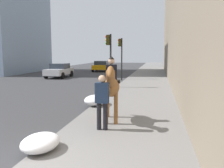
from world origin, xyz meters
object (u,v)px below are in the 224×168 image
mounted_horse_near (111,86)px  car_mid_lane (59,70)px  pedestrian_greeting (102,99)px  car_near_lane (101,66)px  traffic_light_far_curb (121,52)px  traffic_light_near_curb (109,52)px

mounted_horse_near → car_mid_lane: mounted_horse_near is taller
mounted_horse_near → pedestrian_greeting: size_ratio=1.33×
pedestrian_greeting → car_near_lane: size_ratio=0.44×
pedestrian_greeting → car_mid_lane: pedestrian_greeting is taller
car_near_lane → traffic_light_far_curb: (-10.62, -4.32, 1.81)m
mounted_horse_near → pedestrian_greeting: bearing=-14.2°
mounted_horse_near → traffic_light_far_curb: traffic_light_far_curb is taller
pedestrian_greeting → car_near_lane: bearing=12.2°
mounted_horse_near → car_mid_lane: bearing=-160.4°
car_near_lane → car_mid_lane: (-9.31, 2.25, -0.02)m
mounted_horse_near → traffic_light_near_curb: bearing=-177.3°
mounted_horse_near → car_near_lane: bearing=-175.1°
traffic_light_far_curb → traffic_light_near_curb: bearing=-179.5°
mounted_horse_near → pedestrian_greeting: (-1.03, 0.09, -0.26)m
mounted_horse_near → car_mid_lane: (15.33, 8.37, -0.62)m
pedestrian_greeting → mounted_horse_near: bearing=-6.2°
mounted_horse_near → pedestrian_greeting: 1.06m
car_near_lane → traffic_light_near_curb: 16.86m
car_mid_lane → traffic_light_near_curb: traffic_light_near_curb is taller
car_mid_lane → traffic_light_far_curb: 6.95m
pedestrian_greeting → traffic_light_near_curb: traffic_light_near_curb is taller
traffic_light_near_curb → pedestrian_greeting: bearing=-170.1°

